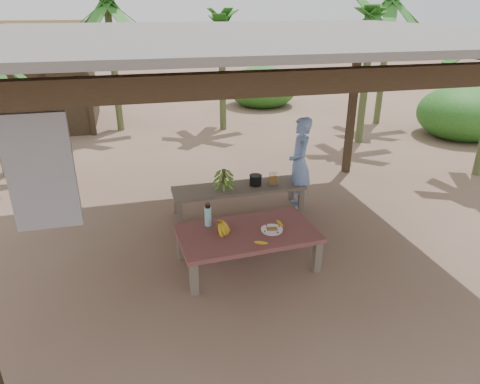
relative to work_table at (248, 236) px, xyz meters
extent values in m
plane|color=brown|center=(0.13, 0.59, -0.43)|extent=(80.00, 80.00, 0.00)
cube|color=black|center=(-2.67, 2.89, 0.92)|extent=(0.13, 0.13, 2.70)
cube|color=black|center=(2.93, 2.89, 0.92)|extent=(0.13, 0.13, 2.70)
cube|color=black|center=(0.13, -1.71, 2.27)|extent=(5.80, 0.14, 0.18)
cube|color=black|center=(0.13, 2.89, 2.27)|extent=(5.80, 0.14, 0.18)
cube|color=black|center=(2.93, 0.59, 2.27)|extent=(0.14, 4.80, 0.18)
cube|color=slate|center=(0.13, 0.59, 2.49)|extent=(6.60, 5.60, 0.06)
cube|color=slate|center=(-1.97, -1.71, 1.72)|extent=(0.45, 0.05, 0.85)
cube|color=brown|center=(-0.79, -0.47, -0.21)|extent=(0.11, 0.11, 0.44)
cube|color=brown|center=(0.84, -0.37, -0.21)|extent=(0.11, 0.11, 0.44)
cube|color=brown|center=(-0.84, 0.37, -0.21)|extent=(0.11, 0.11, 0.44)
cube|color=brown|center=(0.79, 0.47, -0.21)|extent=(0.11, 0.11, 0.44)
cube|color=maroon|center=(0.00, 0.00, 0.04)|extent=(1.86, 1.10, 0.06)
cube|color=brown|center=(-0.75, 1.36, -0.23)|extent=(0.08, 0.08, 0.40)
cube|color=brown|center=(1.31, 1.37, -0.23)|extent=(0.08, 0.08, 0.40)
cube|color=brown|center=(-0.75, 1.82, -0.23)|extent=(0.08, 0.08, 0.40)
cube|color=brown|center=(1.31, 1.83, -0.23)|extent=(0.08, 0.08, 0.40)
cube|color=brown|center=(0.28, 1.60, -0.01)|extent=(2.20, 0.61, 0.05)
cylinder|color=white|center=(0.31, -0.07, 0.07)|extent=(0.27, 0.27, 0.01)
cylinder|color=white|center=(0.31, -0.07, 0.09)|extent=(0.29, 0.29, 0.02)
cube|color=brown|center=(0.31, -0.07, 0.09)|extent=(0.16, 0.12, 0.02)
ellipsoid|color=gold|center=(0.07, -0.36, 0.09)|extent=(0.18, 0.07, 0.04)
ellipsoid|color=gold|center=(0.47, 0.07, 0.09)|extent=(0.09, 0.17, 0.04)
cylinder|color=#41C8CD|center=(-0.47, 0.30, 0.20)|extent=(0.09, 0.09, 0.26)
cylinder|color=black|center=(-0.47, 0.30, 0.34)|extent=(0.07, 0.07, 0.03)
torus|color=black|center=(-0.47, 0.30, 0.37)|extent=(0.06, 0.01, 0.06)
cylinder|color=black|center=(0.57, 1.61, 0.10)|extent=(0.20, 0.20, 0.17)
imported|color=#6F8FD3|center=(1.32, 1.54, 0.35)|extent=(0.50, 0.65, 1.57)
cube|color=black|center=(-4.37, 8.59, 0.57)|extent=(4.00, 3.00, 2.00)
cube|color=brown|center=(-4.37, 7.74, 1.92)|extent=(4.40, 1.73, 1.00)
cube|color=brown|center=(-4.37, 9.44, 1.92)|extent=(4.40, 1.73, 1.00)
cylinder|color=#596638|center=(4.23, 4.74, 1.06)|extent=(0.18, 0.18, 2.99)
cylinder|color=#596638|center=(1.13, 6.81, 0.98)|extent=(0.18, 0.18, 2.82)
cylinder|color=#596638|center=(-1.68, 7.43, 1.23)|extent=(0.18, 0.18, 3.33)
cylinder|color=#596638|center=(5.68, 6.34, 1.25)|extent=(0.18, 0.18, 3.36)
camera|label=1|loc=(-1.31, -4.75, 2.79)|focal=32.00mm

